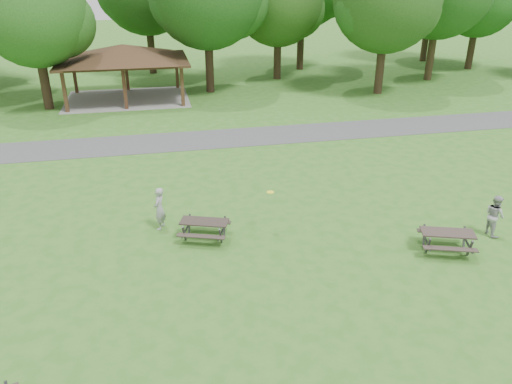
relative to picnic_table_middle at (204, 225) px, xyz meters
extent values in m
plane|color=#2F651D|center=(0.96, -3.34, -0.52)|extent=(160.00, 160.00, 0.00)
cube|color=#424244|center=(0.96, 10.66, -0.51)|extent=(120.00, 3.20, 0.02)
cube|color=#392414|center=(-6.74, 17.96, 0.78)|extent=(0.22, 0.22, 2.60)
cube|color=#3A2315|center=(-6.74, 23.36, 0.78)|extent=(0.22, 0.22, 2.60)
cube|color=#382014|center=(-3.04, 17.96, 0.78)|extent=(0.22, 0.22, 2.60)
cube|color=#3D2516|center=(-3.04, 23.36, 0.78)|extent=(0.22, 0.22, 2.60)
cube|color=#3B2615|center=(0.66, 17.96, 0.78)|extent=(0.22, 0.22, 2.60)
cube|color=#3C2816|center=(0.66, 23.36, 0.78)|extent=(0.22, 0.22, 2.60)
cube|color=#322114|center=(-3.04, 20.66, 2.16)|extent=(8.60, 6.60, 0.16)
pyramid|color=#322114|center=(-3.04, 20.66, 2.74)|extent=(7.01, 7.01, 1.00)
cube|color=gray|center=(-3.04, 20.66, -0.51)|extent=(8.40, 6.40, 0.03)
sphere|color=#184E16|center=(-11.29, 25.96, 5.47)|extent=(5.07, 5.07, 5.07)
cylinder|color=black|center=(-8.04, 19.16, 1.23)|extent=(0.60, 0.60, 3.50)
sphere|color=#1A4B15|center=(-8.04, 19.16, 5.45)|extent=(6.60, 6.60, 6.60)
sphere|color=#194614|center=(-6.56, 19.46, 4.79)|extent=(4.29, 4.29, 4.29)
sphere|color=#204D16|center=(-9.36, 18.96, 4.96)|extent=(3.96, 3.96, 3.96)
cylinder|color=black|center=(2.96, 21.66, 1.49)|extent=(0.60, 0.60, 4.02)
sphere|color=#174413|center=(4.76, 21.96, 5.70)|extent=(5.20, 5.20, 5.20)
sphere|color=#144614|center=(1.36, 21.46, 5.90)|extent=(4.80, 4.80, 4.80)
cylinder|color=black|center=(8.96, 25.16, 1.19)|extent=(0.60, 0.60, 3.43)
sphere|color=#1D4513|center=(8.96, 25.16, 5.53)|extent=(7.00, 7.00, 7.00)
sphere|color=#1D4B15|center=(10.53, 25.46, 4.83)|extent=(4.55, 4.55, 4.55)
sphere|color=#1D4914|center=(7.56, 24.96, 5.01)|extent=(4.20, 4.20, 4.20)
cylinder|color=black|center=(14.96, 18.66, 1.37)|extent=(0.60, 0.60, 3.78)
sphere|color=#1C4814|center=(16.62, 18.96, 5.29)|extent=(4.81, 4.81, 4.81)
sphere|color=#184814|center=(13.48, 18.46, 5.48)|extent=(4.44, 4.44, 4.44)
cylinder|color=#322416|center=(20.96, 22.16, 1.58)|extent=(0.60, 0.60, 4.20)
cylinder|color=black|center=(26.96, 25.66, 1.26)|extent=(0.60, 0.60, 3.57)
sphere|color=#1E4714|center=(28.49, 25.96, 4.92)|extent=(4.42, 4.42, 4.42)
sphere|color=#154112|center=(25.60, 25.46, 5.09)|extent=(4.08, 4.08, 4.08)
cylinder|color=black|center=(-1.04, 29.66, 1.54)|extent=(0.60, 0.60, 4.13)
cylinder|color=black|center=(11.96, 28.66, 1.75)|extent=(0.60, 0.60, 4.55)
cylinder|color=black|center=(24.96, 30.16, 1.61)|extent=(0.60, 0.60, 4.27)
cube|color=black|center=(0.00, 0.00, 0.14)|extent=(1.76, 1.16, 0.05)
cube|color=#312823|center=(-0.18, -0.51, -0.13)|extent=(1.62, 0.77, 0.04)
cube|color=#29231E|center=(0.18, 0.51, -0.13)|extent=(1.62, 0.77, 0.04)
cube|color=#404042|center=(-0.71, -0.11, -0.19)|extent=(0.17, 0.34, 0.71)
cube|color=#434346|center=(-0.48, 0.53, -0.19)|extent=(0.17, 0.34, 0.71)
cube|color=#434345|center=(-0.59, 0.21, -0.16)|extent=(0.50, 1.28, 0.05)
cube|color=#403F42|center=(0.48, -0.53, -0.19)|extent=(0.17, 0.34, 0.71)
cube|color=#39393C|center=(0.71, 0.11, -0.19)|extent=(0.17, 0.34, 0.71)
cube|color=#3B3B3D|center=(0.59, -0.21, -0.16)|extent=(0.50, 1.28, 0.05)
cube|color=#2F2622|center=(7.73, -2.48, 0.17)|extent=(1.83, 1.19, 0.05)
cube|color=#322824|center=(7.54, -3.01, -0.11)|extent=(1.69, 0.78, 0.04)
cube|color=#2B251F|center=(7.91, -1.95, -0.11)|extent=(1.69, 0.78, 0.04)
cube|color=#3D3D3F|center=(6.99, -2.60, -0.18)|extent=(0.17, 0.36, 0.74)
cube|color=#454548|center=(7.22, -1.93, -0.18)|extent=(0.17, 0.36, 0.74)
cube|color=#3F3F42|center=(7.11, -2.27, -0.15)|extent=(0.50, 1.33, 0.05)
cube|color=#434345|center=(8.23, -3.03, -0.18)|extent=(0.17, 0.36, 0.74)
cube|color=#464649|center=(8.46, -2.36, -0.18)|extent=(0.17, 0.36, 0.74)
cube|color=#3A3A3C|center=(8.35, -2.69, -0.15)|extent=(0.50, 1.33, 0.05)
cylinder|color=yellow|center=(2.35, 0.11, 0.98)|extent=(0.31, 0.31, 0.02)
imported|color=#959497|center=(-1.47, 1.07, 0.27)|extent=(0.57, 0.68, 1.58)
imported|color=#A2A2A4|center=(9.93, -1.80, 0.22)|extent=(0.59, 0.74, 1.50)
camera|label=1|loc=(-1.41, -15.14, 8.21)|focal=35.00mm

